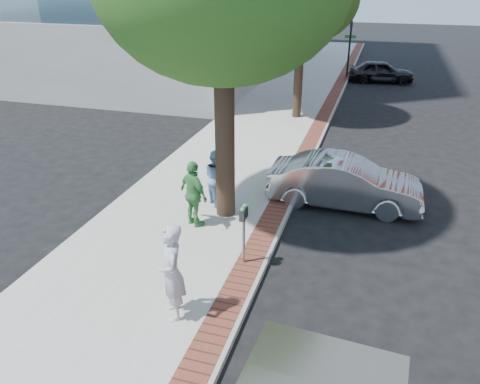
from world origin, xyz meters
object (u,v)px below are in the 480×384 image
at_px(person_gray, 172,273).
at_px(bg_car, 381,71).
at_px(parking_meter, 244,222).
at_px(person_green, 194,194).
at_px(sedan_silver, 345,183).
at_px(person_officer, 216,177).

height_order(person_gray, bg_car, person_gray).
xyz_separation_m(parking_meter, bg_car, (2.44, 21.83, -0.53)).
height_order(person_green, bg_car, person_green).
bearing_deg(person_gray, person_green, 166.97).
xyz_separation_m(parking_meter, person_green, (-1.74, 1.33, -0.15)).
relative_size(parking_meter, sedan_silver, 0.34).
xyz_separation_m(person_green, sedan_silver, (3.64, 2.64, -0.33)).
relative_size(person_officer, bg_car, 0.41).
xyz_separation_m(parking_meter, person_officer, (-1.62, 2.74, -0.25)).
height_order(person_officer, person_green, person_green).
distance_m(parking_meter, bg_car, 21.98).
height_order(person_officer, sedan_silver, person_officer).
distance_m(person_gray, person_green, 3.62).
bearing_deg(bg_car, sedan_silver, 171.46).
distance_m(person_officer, person_green, 1.42).
distance_m(person_green, sedan_silver, 4.51).
bearing_deg(parking_meter, sedan_silver, 64.51).
distance_m(parking_meter, person_green, 2.20).
bearing_deg(person_officer, parking_meter, 164.98).
bearing_deg(bg_car, parking_meter, 166.82).
height_order(person_green, sedan_silver, person_green).
relative_size(sedan_silver, bg_car, 1.12).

